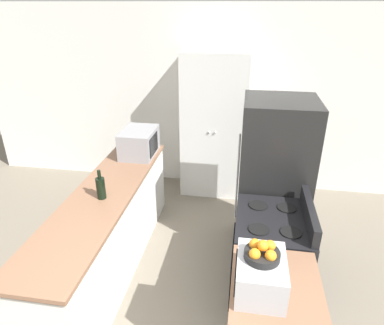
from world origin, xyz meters
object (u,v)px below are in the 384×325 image
fruit_bowl (262,252)px  microwave (139,142)px  wine_bottle (101,188)px  toaster_oven (260,275)px  stove (269,258)px  refrigerator (273,179)px  pantry_cabinet (214,126)px

fruit_bowl → microwave: bearing=125.8°
wine_bottle → toaster_oven: size_ratio=0.71×
stove → fruit_bowl: bearing=-99.7°
microwave → refrigerator: bearing=-13.0°
pantry_cabinet → wine_bottle: pantry_cabinet is taller
wine_bottle → fruit_bowl: size_ratio=1.30×
wine_bottle → toaster_oven: (1.46, -0.92, 0.01)m
pantry_cabinet → refrigerator: (0.77, -1.21, -0.14)m
refrigerator → fruit_bowl: 1.63m
wine_bottle → fruit_bowl: (1.46, -0.90, 0.17)m
stove → toaster_oven: toaster_oven is taller
microwave → toaster_oven: microwave is taller
wine_bottle → toaster_oven: 1.73m
wine_bottle → fruit_bowl: 1.73m
toaster_oven → pantry_cabinet: bearing=101.8°
refrigerator → wine_bottle: (-1.64, -0.69, 0.13)m
pantry_cabinet → stove: bearing=-69.9°
refrigerator → microwave: (-1.59, 0.37, 0.18)m
pantry_cabinet → microwave: 1.18m
pantry_cabinet → fruit_bowl: (0.59, -2.80, 0.16)m
toaster_oven → fruit_bowl: 0.16m
refrigerator → microwave: refrigerator is taller
stove → microwave: 2.02m
toaster_oven → stove: bearing=80.6°
stove → fruit_bowl: fruit_bowl is taller
refrigerator → toaster_oven: size_ratio=4.22×
fruit_bowl → refrigerator: bearing=83.5°
refrigerator → fruit_bowl: size_ratio=7.70×
pantry_cabinet → microwave: pantry_cabinet is taller
wine_bottle → toaster_oven: bearing=-32.2°
microwave → fruit_bowl: 2.42m
pantry_cabinet → toaster_oven: pantry_cabinet is taller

